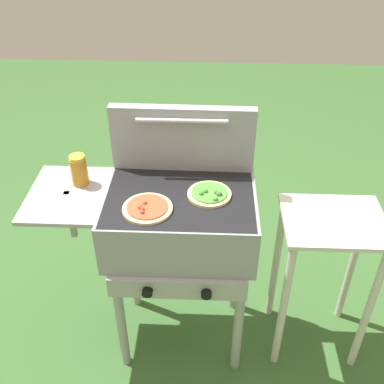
# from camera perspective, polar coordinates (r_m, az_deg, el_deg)

# --- Properties ---
(ground_plane) EXTENTS (8.00, 8.00, 0.00)m
(ground_plane) POSITION_cam_1_polar(r_m,az_deg,el_deg) (2.55, -1.17, -16.93)
(ground_plane) COLOR #38602D
(grill) EXTENTS (0.96, 0.53, 0.90)m
(grill) POSITION_cam_1_polar(r_m,az_deg,el_deg) (2.00, -1.85, -3.83)
(grill) COLOR gray
(grill) RESTS_ON ground_plane
(grill_lid_open) EXTENTS (0.63, 0.08, 0.30)m
(grill_lid_open) POSITION_cam_1_polar(r_m,az_deg,el_deg) (2.01, -1.17, 6.68)
(grill_lid_open) COLOR gray
(grill_lid_open) RESTS_ON grill
(pizza_veggie) EXTENTS (0.18, 0.18, 0.03)m
(pizza_veggie) POSITION_cam_1_polar(r_m,az_deg,el_deg) (1.91, 2.21, -0.23)
(pizza_veggie) COLOR #E0C17F
(pizza_veggie) RESTS_ON grill
(pizza_pepperoni) EXTENTS (0.20, 0.20, 0.03)m
(pizza_pepperoni) POSITION_cam_1_polar(r_m,az_deg,el_deg) (1.84, -5.58, -2.01)
(pizza_pepperoni) COLOR beige
(pizza_pepperoni) RESTS_ON grill
(sauce_jar) EXTENTS (0.07, 0.07, 0.14)m
(sauce_jar) POSITION_cam_1_polar(r_m,az_deg,el_deg) (2.00, -13.87, 2.65)
(sauce_jar) COLOR #B77A1E
(sauce_jar) RESTS_ON grill
(prep_table) EXTENTS (0.44, 0.36, 0.79)m
(prep_table) POSITION_cam_1_polar(r_m,az_deg,el_deg) (2.19, 16.29, -7.98)
(prep_table) COLOR beige
(prep_table) RESTS_ON ground_plane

